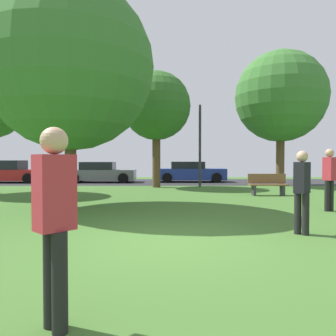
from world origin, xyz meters
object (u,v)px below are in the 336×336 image
maple_tree_far (156,106)px  birch_tree_lone (281,97)px  park_bench (268,184)px  street_lamp_post (200,146)px  frisbee_disc (67,212)px  parked_car_grey (101,173)px  person_catcher (55,217)px  parked_car_red (9,172)px  person_thrower (302,188)px  parked_car_blue (190,172)px  oak_tree_right (70,67)px  person_bystander (329,176)px

maple_tree_far → birch_tree_lone: (7.03, 0.92, 0.69)m
maple_tree_far → park_bench: (4.78, -4.06, -3.90)m
park_bench → street_lamp_post: bearing=-61.4°
maple_tree_far → frisbee_disc: bearing=-105.2°
frisbee_disc → parked_car_grey: (-1.46, 12.39, 0.61)m
birch_tree_lone → street_lamp_post: (-4.64, -0.58, -2.80)m
maple_tree_far → person_catcher: maple_tree_far is taller
parked_car_red → parked_car_grey: parked_car_red is taller
maple_tree_far → park_bench: bearing=-40.3°
person_thrower → parked_car_grey: (-7.02, 15.19, -0.31)m
parked_car_grey → parked_car_blue: size_ratio=0.97×
parked_car_red → frisbee_disc: bearing=-58.9°
person_thrower → parked_car_grey: bearing=-110.1°
frisbee_disc → parked_car_blue: 13.50m
park_bench → street_lamp_post: (-2.39, 4.39, 1.79)m
oak_tree_right → street_lamp_post: (4.87, 7.82, -2.14)m
parked_car_grey → street_lamp_post: street_lamp_post is taller
frisbee_disc → parked_car_red: bearing=121.1°
person_thrower → parked_car_grey: size_ratio=0.38×
oak_tree_right → birch_tree_lone: size_ratio=0.92×
maple_tree_far → parked_car_grey: size_ratio=1.41×
parked_car_grey → street_lamp_post: 7.31m
oak_tree_right → person_catcher: oak_tree_right is taller
maple_tree_far → parked_car_grey: maple_tree_far is taller
birch_tree_lone → person_bystander: bearing=-100.8°
street_lamp_post → maple_tree_far: bearing=-172.0°
parked_car_blue → street_lamp_post: 4.24m
maple_tree_far → frisbee_disc: maple_tree_far is taller
parked_car_grey → parked_car_blue: parked_car_blue is taller
maple_tree_far → parked_car_blue: (2.14, 4.24, -3.73)m
maple_tree_far → person_bystander: (5.27, -8.29, -3.34)m
person_thrower → oak_tree_right: bearing=-78.5°
street_lamp_post → birch_tree_lone: bearing=7.2°
oak_tree_right → parked_car_red: bearing=122.7°
frisbee_disc → parked_car_red: size_ratio=0.06×
person_thrower → street_lamp_post: (-0.85, 11.62, 1.32)m
frisbee_disc → parked_car_grey: bearing=96.7°
person_catcher → street_lamp_post: street_lamp_post is taller
frisbee_disc → street_lamp_post: (4.70, 8.82, 2.24)m
maple_tree_far → oak_tree_right: oak_tree_right is taller
birch_tree_lone → park_bench: (-2.24, -4.98, -4.59)m
birch_tree_lone → park_bench: bearing=-114.3°
parked_car_grey → street_lamp_post: (6.16, -3.57, 1.63)m
person_thrower → parked_car_blue: (-1.10, 15.53, -0.30)m
birch_tree_lone → person_thrower: size_ratio=4.53×
parked_car_grey → park_bench: size_ratio=2.76×
oak_tree_right → birch_tree_lone: (9.50, 8.40, 0.66)m
frisbee_disc → parked_car_grey: size_ratio=0.06×
maple_tree_far → park_bench: 7.38m
maple_tree_far → park_bench: size_ratio=3.90×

